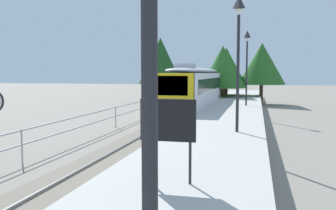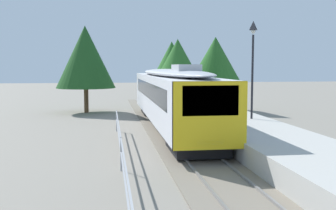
{
  "view_description": "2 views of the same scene",
  "coord_description": "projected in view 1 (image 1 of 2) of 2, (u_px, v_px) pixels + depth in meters",
  "views": [
    {
      "loc": [
        4.84,
        0.61,
        3.25
      ],
      "look_at": [
        0.4,
        18.95,
        1.6
      ],
      "focal_mm": 39.4,
      "sensor_mm": 36.0,
      "label": 1
    },
    {
      "loc": [
        -3.68,
        6.74,
        3.77
      ],
      "look_at": [
        -1.0,
        24.95,
        2.0
      ],
      "focal_mm": 42.59,
      "sensor_mm": 36.0,
      "label": 2
    }
  ],
  "objects": [
    {
      "name": "ground_plane",
      "position": [
        126.0,
        125.0,
        22.83
      ],
      "size": [
        160.0,
        160.0,
        0.0
      ],
      "primitive_type": "plane",
      "color": "gray"
    },
    {
      "name": "track_rails",
      "position": [
        173.0,
        126.0,
        22.12
      ],
      "size": [
        3.2,
        60.0,
        0.14
      ],
      "color": "slate",
      "rests_on": "ground"
    },
    {
      "name": "commuter_train",
      "position": [
        196.0,
        86.0,
        30.15
      ],
      "size": [
        2.82,
        19.29,
        3.74
      ],
      "color": "silver",
      "rests_on": "track_rails"
    },
    {
      "name": "station_platform",
      "position": [
        228.0,
        121.0,
        21.33
      ],
      "size": [
        3.9,
        60.0,
        0.9
      ],
      "primitive_type": "cube",
      "color": "#B7B5AD",
      "rests_on": "ground"
    },
    {
      "name": "platform_lamp_mid_platform",
      "position": [
        238.0,
        38.0,
        14.4
      ],
      "size": [
        0.34,
        0.34,
        5.35
      ],
      "color": "#232328",
      "rests_on": "station_platform"
    },
    {
      "name": "platform_lamp_far_end",
      "position": [
        247.0,
        54.0,
        26.3
      ],
      "size": [
        0.34,
        0.34,
        5.35
      ],
      "color": "#232328",
      "rests_on": "station_platform"
    },
    {
      "name": "platform_notice_board",
      "position": [
        168.0,
        123.0,
        7.8
      ],
      "size": [
        1.2,
        0.08,
        1.8
      ],
      "color": "#232328",
      "rests_on": "station_platform"
    },
    {
      "name": "carpark_fence",
      "position": [
        22.0,
        139.0,
        13.14
      ],
      "size": [
        0.06,
        36.06,
        1.25
      ],
      "color": "#9EA0A5",
      "rests_on": "ground"
    },
    {
      "name": "tree_behind_carpark",
      "position": [
        262.0,
        64.0,
        37.8
      ],
      "size": [
        4.82,
        4.82,
        6.3
      ],
      "color": "brown",
      "rests_on": "ground"
    },
    {
      "name": "tree_behind_station_far",
      "position": [
        226.0,
        67.0,
        39.27
      ],
      "size": [
        4.34,
        4.34,
        5.92
      ],
      "color": "brown",
      "rests_on": "ground"
    },
    {
      "name": "tree_distant_left",
      "position": [
        160.0,
        61.0,
        40.61
      ],
      "size": [
        4.84,
        4.84,
        7.11
      ],
      "color": "brown",
      "rests_on": "ground"
    },
    {
      "name": "tree_distant_centre",
      "position": [
        223.0,
        67.0,
        36.03
      ],
      "size": [
        4.55,
        4.55,
        5.89
      ],
      "color": "brown",
      "rests_on": "ground"
    }
  ]
}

